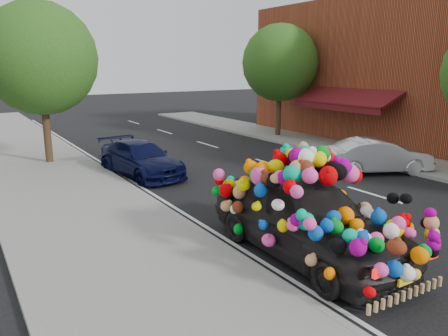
# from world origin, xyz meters

# --- Properties ---
(ground) EXTENTS (100.00, 100.00, 0.00)m
(ground) POSITION_xyz_m (0.00, 0.00, 0.00)
(ground) COLOR black
(ground) RESTS_ON ground
(sidewalk) EXTENTS (4.00, 60.00, 0.12)m
(sidewalk) POSITION_xyz_m (-4.30, 0.00, 0.06)
(sidewalk) COLOR gray
(sidewalk) RESTS_ON ground
(kerb) EXTENTS (0.15, 60.00, 0.13)m
(kerb) POSITION_xyz_m (-2.35, 0.00, 0.07)
(kerb) COLOR gray
(kerb) RESTS_ON ground
(footpath_far) EXTENTS (3.00, 40.00, 0.12)m
(footpath_far) POSITION_xyz_m (8.20, 3.00, 0.06)
(footpath_far) COLOR gray
(footpath_far) RESTS_ON ground
(lane_markings) EXTENTS (6.00, 50.00, 0.01)m
(lane_markings) POSITION_xyz_m (3.60, 0.00, 0.01)
(lane_markings) COLOR silver
(lane_markings) RESTS_ON ground
(tree_near_sidewalk) EXTENTS (4.20, 4.20, 6.13)m
(tree_near_sidewalk) POSITION_xyz_m (-3.80, 9.50, 4.02)
(tree_near_sidewalk) COLOR #332114
(tree_near_sidewalk) RESTS_ON ground
(tree_far_b) EXTENTS (4.00, 4.00, 5.90)m
(tree_far_b) POSITION_xyz_m (8.00, 10.00, 3.89)
(tree_far_b) COLOR #332114
(tree_far_b) RESTS_ON ground
(plush_art_car) EXTENTS (2.40, 4.99, 2.26)m
(plush_art_car) POSITION_xyz_m (-1.05, -2.04, 1.17)
(plush_art_car) COLOR black
(plush_art_car) RESTS_ON ground
(navy_sedan) EXTENTS (2.18, 4.26, 1.18)m
(navy_sedan) POSITION_xyz_m (-1.41, 5.98, 0.59)
(navy_sedan) COLOR black
(navy_sedan) RESTS_ON ground
(silver_hatchback) EXTENTS (3.96, 2.79, 1.24)m
(silver_hatchback) POSITION_xyz_m (5.93, 1.81, 0.62)
(silver_hatchback) COLOR silver
(silver_hatchback) RESTS_ON ground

